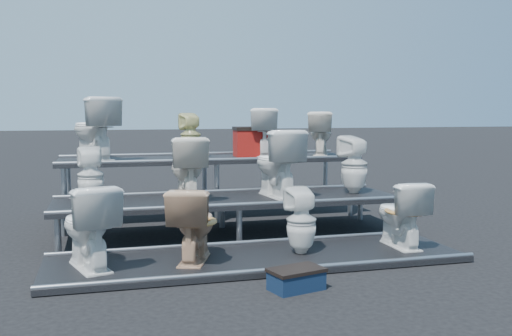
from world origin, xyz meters
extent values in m
plane|color=black|center=(0.00, 0.00, 0.00)|extent=(80.00, 80.00, 0.00)
cube|color=black|center=(0.00, -1.30, 0.03)|extent=(4.20, 1.20, 0.06)
cube|color=black|center=(0.00, 0.00, 0.23)|extent=(4.20, 1.20, 0.46)
cube|color=black|center=(0.00, 1.30, 0.43)|extent=(4.20, 1.20, 0.86)
imported|color=white|center=(-1.65, -1.30, 0.46)|extent=(0.65, 0.88, 0.79)
imported|color=tan|center=(-0.66, -1.30, 0.43)|extent=(0.64, 0.82, 0.74)
imported|color=white|center=(0.46, -1.30, 0.40)|extent=(0.32, 0.33, 0.68)
imported|color=white|center=(1.60, -1.30, 0.42)|extent=(0.41, 0.71, 0.72)
imported|color=white|center=(-1.64, 0.00, 0.79)|extent=(0.32, 0.33, 0.66)
imported|color=silver|center=(-0.52, 0.00, 0.84)|extent=(0.44, 0.76, 0.77)
imported|color=white|center=(0.60, 0.00, 0.88)|extent=(0.56, 0.87, 0.84)
imported|color=white|center=(1.65, 0.00, 0.83)|extent=(0.43, 0.44, 0.75)
imported|color=white|center=(-1.60, 1.30, 1.29)|extent=(0.78, 0.96, 0.85)
imported|color=beige|center=(-0.28, 1.30, 1.18)|extent=(0.34, 0.34, 0.64)
imported|color=white|center=(0.79, 1.30, 1.21)|extent=(0.53, 0.76, 0.71)
imported|color=silver|center=(1.70, 1.30, 1.19)|extent=(0.59, 0.74, 0.66)
cube|color=maroon|center=(0.64, 1.30, 1.05)|extent=(0.57, 0.47, 0.39)
cube|color=#0E1D35|center=(0.07, -2.26, 0.08)|extent=(0.50, 0.37, 0.16)
camera|label=1|loc=(-1.51, -6.76, 1.53)|focal=40.00mm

